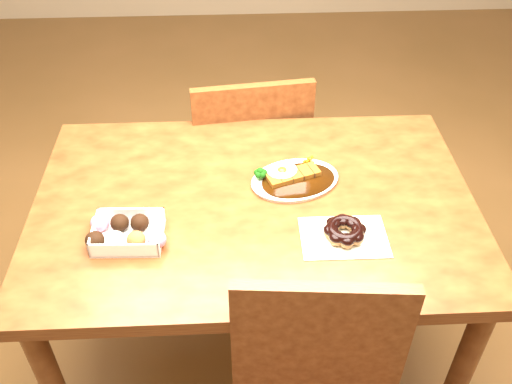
{
  "coord_description": "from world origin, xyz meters",
  "views": [
    {
      "loc": [
        -0.05,
        -1.16,
        1.77
      ],
      "look_at": [
        0.0,
        -0.03,
        0.81
      ],
      "focal_mm": 40.0,
      "sensor_mm": 36.0,
      "label": 1
    }
  ],
  "objects_px": {
    "pon_de_ring": "(345,231)",
    "donut_box": "(126,232)",
    "katsu_curry_plate": "(293,178)",
    "table": "(255,227)",
    "chair_far": "(248,161)"
  },
  "relations": [
    {
      "from": "katsu_curry_plate",
      "to": "donut_box",
      "type": "relative_size",
      "value": 1.44
    },
    {
      "from": "table",
      "to": "pon_de_ring",
      "type": "bearing_deg",
      "value": -34.87
    },
    {
      "from": "table",
      "to": "katsu_curry_plate",
      "type": "xyz_separation_m",
      "value": [
        0.11,
        0.08,
        0.11
      ]
    },
    {
      "from": "katsu_curry_plate",
      "to": "pon_de_ring",
      "type": "distance_m",
      "value": 0.25
    },
    {
      "from": "table",
      "to": "katsu_curry_plate",
      "type": "height_order",
      "value": "katsu_curry_plate"
    },
    {
      "from": "pon_de_ring",
      "to": "katsu_curry_plate",
      "type": "bearing_deg",
      "value": 114.89
    },
    {
      "from": "donut_box",
      "to": "table",
      "type": "bearing_deg",
      "value": 22.06
    },
    {
      "from": "table",
      "to": "pon_de_ring",
      "type": "xyz_separation_m",
      "value": [
        0.22,
        -0.15,
        0.12
      ]
    },
    {
      "from": "donut_box",
      "to": "pon_de_ring",
      "type": "bearing_deg",
      "value": -2.12
    },
    {
      "from": "donut_box",
      "to": "katsu_curry_plate",
      "type": "bearing_deg",
      "value": 25.43
    },
    {
      "from": "katsu_curry_plate",
      "to": "donut_box",
      "type": "distance_m",
      "value": 0.49
    },
    {
      "from": "table",
      "to": "katsu_curry_plate",
      "type": "distance_m",
      "value": 0.18
    },
    {
      "from": "katsu_curry_plate",
      "to": "pon_de_ring",
      "type": "relative_size",
      "value": 1.31
    },
    {
      "from": "pon_de_ring",
      "to": "donut_box",
      "type": "bearing_deg",
      "value": 177.88
    },
    {
      "from": "katsu_curry_plate",
      "to": "chair_far",
      "type": "bearing_deg",
      "value": 103.75
    }
  ]
}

